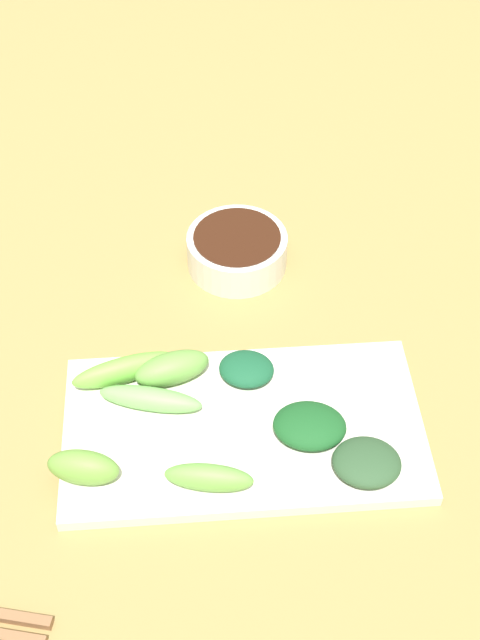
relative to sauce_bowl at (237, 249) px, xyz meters
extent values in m
cube|color=olive|center=(0.15, -0.02, -0.03)|extent=(2.10, 2.10, 0.02)
cylinder|color=silver|center=(0.00, 0.00, 0.00)|extent=(0.10, 0.10, 0.04)
cylinder|color=#35190E|center=(0.00, 0.00, 0.00)|extent=(0.09, 0.09, 0.03)
cube|color=silver|center=(0.22, -0.01, -0.01)|extent=(0.17, 0.32, 0.01)
ellipsoid|color=#185131|center=(0.16, 0.00, 0.00)|extent=(0.05, 0.06, 0.02)
ellipsoid|color=#184F21|center=(0.23, 0.05, 0.00)|extent=(0.06, 0.07, 0.02)
ellipsoid|color=#689F44|center=(0.16, -0.07, 0.01)|extent=(0.05, 0.08, 0.03)
ellipsoid|color=#71BB5B|center=(0.19, -0.09, 0.00)|extent=(0.04, 0.10, 0.02)
ellipsoid|color=#699E3E|center=(0.26, -0.15, 0.01)|extent=(0.04, 0.07, 0.03)
ellipsoid|color=#68A445|center=(0.28, -0.04, 0.00)|extent=(0.03, 0.08, 0.03)
ellipsoid|color=#2B4A2C|center=(0.27, 0.09, 0.00)|extent=(0.06, 0.07, 0.02)
ellipsoid|color=#6FBA41|center=(0.16, -0.11, 0.00)|extent=(0.05, 0.10, 0.03)
camera|label=1|loc=(0.66, -0.05, 0.62)|focal=48.88mm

